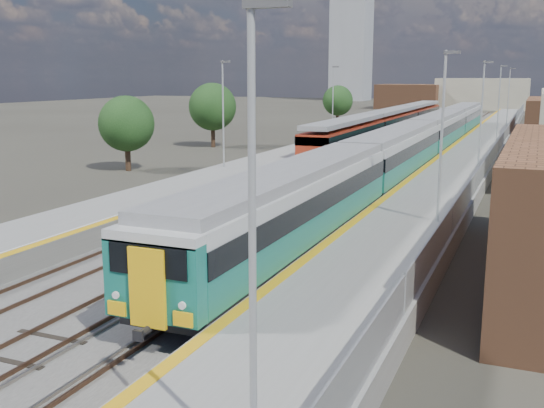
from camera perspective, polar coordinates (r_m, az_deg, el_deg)
The scene contains 11 objects.
ground at distance 57.92m, azimuth 12.10°, elevation 3.76°, with size 320.00×320.00×0.00m, color #47443A.
ballast_bed at distance 60.79m, azimuth 10.46°, elevation 4.20°, with size 10.50×155.00×0.06m, color #565451.
tracks at distance 62.29m, azimuth 11.33°, elevation 4.41°, with size 8.96×160.00×0.17m.
platform_right at distance 59.60m, azimuth 17.58°, elevation 4.21°, with size 4.70×155.00×8.52m.
platform_left at distance 62.50m, azimuth 4.36°, elevation 5.00°, with size 4.30×155.00×8.52m.
buildings at distance 147.91m, azimuth 11.81°, elevation 12.41°, with size 72.00×185.50×40.00m.
green_train at distance 54.73m, azimuth 13.21°, elevation 5.66°, with size 2.91×81.07×3.21m.
red_train at distance 76.48m, azimuth 10.66°, elevation 7.19°, with size 2.81×56.94×3.54m.
tree_a at distance 51.82m, azimuth -12.92°, elevation 7.02°, with size 4.40×4.40×5.96m.
tree_b at distance 68.02m, azimuth -5.35°, elevation 8.66°, with size 5.00×5.00×6.77m.
tree_c at distance 97.14m, azimuth 5.92°, elevation 9.20°, with size 4.52×4.52×6.12m.
Camera 1 is at (10.47, -6.49, 7.41)m, focal length 42.00 mm.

